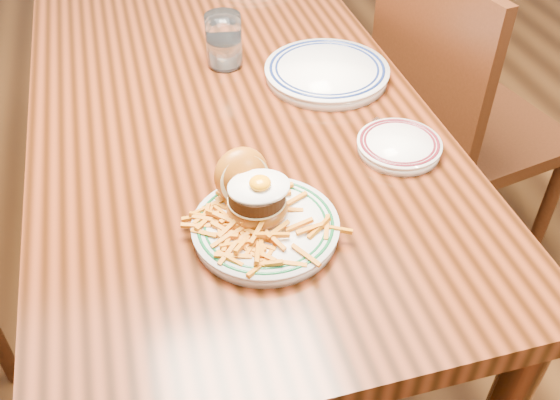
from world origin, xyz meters
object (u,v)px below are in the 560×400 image
object	(u,v)px
table	(225,123)
chair_right	(453,120)
main_plate	(261,214)
side_plate	(399,145)

from	to	relation	value
table	chair_right	world-z (taller)	chair_right
main_plate	side_plate	bearing A→B (deg)	11.32
chair_right	side_plate	xyz separation A→B (m)	(-0.36, -0.37, 0.25)
table	chair_right	bearing A→B (deg)	4.85
table	side_plate	size ratio (longest dim) A/B	8.90
chair_right	table	bearing A→B (deg)	-5.93
main_plate	side_plate	size ratio (longest dim) A/B	1.49
table	main_plate	world-z (taller)	main_plate
table	main_plate	bearing A→B (deg)	-92.76
table	chair_right	distance (m)	0.67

